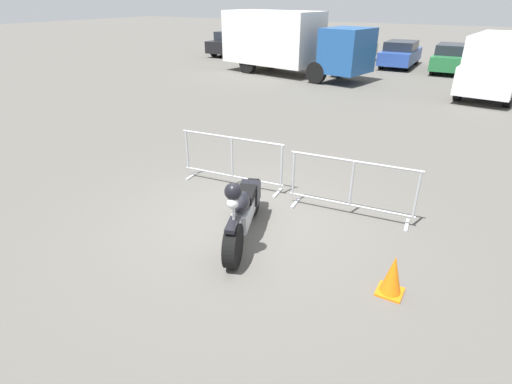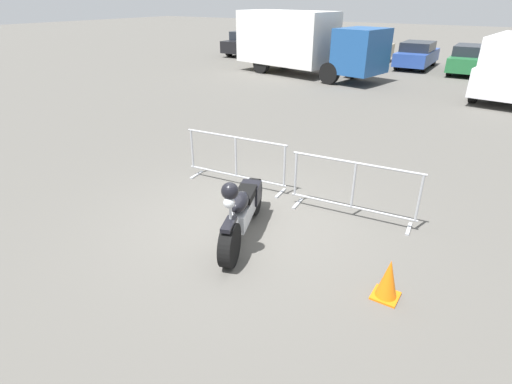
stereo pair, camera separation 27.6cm
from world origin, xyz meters
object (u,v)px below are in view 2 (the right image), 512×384
object	(u,v)px
parked_car_blue	(417,55)
parked_car_green	(470,59)
crowd_barrier_near	(236,160)
traffic_cone	(388,279)
box_truck	(301,41)
parked_car_black	(250,43)
crowd_barrier_far	(353,189)
motorcycle	(243,210)
parked_car_maroon	(324,49)
parked_car_tan	(369,50)
parked_car_yellow	(285,45)

from	to	relation	value
parked_car_blue	parked_car_green	xyz separation A→B (m)	(2.72, -0.40, 0.01)
crowd_barrier_near	traffic_cone	distance (m)	4.17
parked_car_blue	traffic_cone	distance (m)	20.38
parked_car_green	parked_car_blue	bearing A→B (deg)	80.75
box_truck	parked_car_black	bearing A→B (deg)	152.11
crowd_barrier_far	parked_car_blue	bearing A→B (deg)	99.71
motorcycle	parked_car_maroon	bearing A→B (deg)	179.91
crowd_barrier_near	parked_car_green	xyz separation A→B (m)	(2.18, 17.70, 0.16)
parked_car_tan	parked_car_green	size ratio (longest dim) A/B	1.08
parked_car_maroon	motorcycle	bearing A→B (deg)	-160.46
parked_car_black	parked_car_tan	bearing A→B (deg)	-88.96
motorcycle	parked_car_tan	xyz separation A→B (m)	(-4.54, 19.60, 0.28)
motorcycle	parked_car_tan	bearing A→B (deg)	172.43
crowd_barrier_near	parked_car_green	size ratio (longest dim) A/B	0.55
parked_car_maroon	parked_car_tan	distance (m)	2.73
parked_car_maroon	parked_car_blue	bearing A→B (deg)	-87.94
box_truck	parked_car_tan	distance (m)	5.77
parked_car_tan	parked_car_maroon	bearing A→B (deg)	93.17
parked_car_maroon	traffic_cone	distance (m)	21.91
box_truck	parked_car_blue	bearing A→B (deg)	61.89
parked_car_black	parked_car_green	world-z (taller)	parked_car_black
parked_car_tan	parked_car_green	bearing A→B (deg)	-94.17
parked_car_blue	parked_car_tan	bearing A→B (deg)	90.95
parked_car_green	motorcycle	bearing A→B (deg)	176.33
motorcycle	parked_car_maroon	world-z (taller)	parked_car_maroon
box_truck	parked_car_blue	xyz separation A→B (m)	(4.46, 5.53, -0.93)
crowd_barrier_near	box_truck	world-z (taller)	box_truck
crowd_barrier_near	parked_car_blue	world-z (taller)	parked_car_blue
box_truck	parked_car_black	xyz separation A→B (m)	(-6.43, 5.15, -0.86)
crowd_barrier_near	parked_car_yellow	world-z (taller)	parked_car_yellow
crowd_barrier_far	parked_car_tan	world-z (taller)	parked_car_tan
parked_car_tan	traffic_cone	size ratio (longest dim) A/B	7.63
crowd_barrier_near	parked_car_tan	distance (m)	18.30
parked_car_tan	parked_car_blue	bearing A→B (deg)	-89.05
crowd_barrier_near	parked_car_maroon	xyz separation A→B (m)	(-5.99, 17.80, 0.13)
parked_car_yellow	parked_car_green	distance (m)	10.89
parked_car_green	box_truck	bearing A→B (deg)	124.56
motorcycle	parked_car_black	xyz separation A→B (m)	(-12.71, 19.31, 0.28)
parked_car_maroon	crowd_barrier_near	bearing A→B (deg)	-162.40
parked_car_maroon	parked_car_green	bearing A→B (deg)	-91.72
crowd_barrier_far	traffic_cone	bearing A→B (deg)	-56.79
parked_car_green	traffic_cone	world-z (taller)	parked_car_green
traffic_cone	crowd_barrier_far	bearing A→B (deg)	123.21
motorcycle	crowd_barrier_near	bearing A→B (deg)	-162.05
parked_car_yellow	traffic_cone	size ratio (longest dim) A/B	7.53
motorcycle	traffic_cone	xyz separation A→B (m)	(2.47, -0.22, -0.21)
parked_car_black	parked_car_blue	bearing A→B (deg)	-88.99
parked_car_maroon	traffic_cone	world-z (taller)	parked_car_maroon
crowd_barrier_far	parked_car_green	distance (m)	17.70
motorcycle	traffic_cone	distance (m)	2.49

